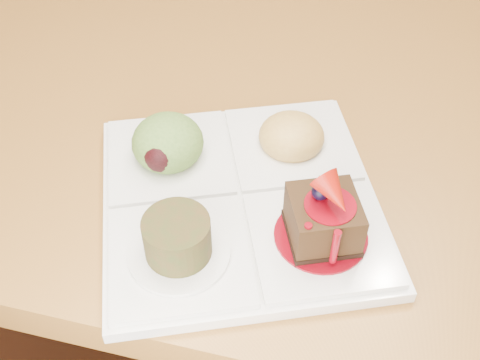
# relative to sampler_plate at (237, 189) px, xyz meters

# --- Properties ---
(ground) EXTENTS (6.00, 6.00, 0.00)m
(ground) POSITION_rel_sampler_plate_xyz_m (-0.04, 0.75, -0.77)
(ground) COLOR brown
(sampler_plate) EXTENTS (0.32, 0.32, 0.10)m
(sampler_plate) POSITION_rel_sampler_plate_xyz_m (0.00, 0.00, 0.00)
(sampler_plate) COLOR white
(sampler_plate) RESTS_ON dining_table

